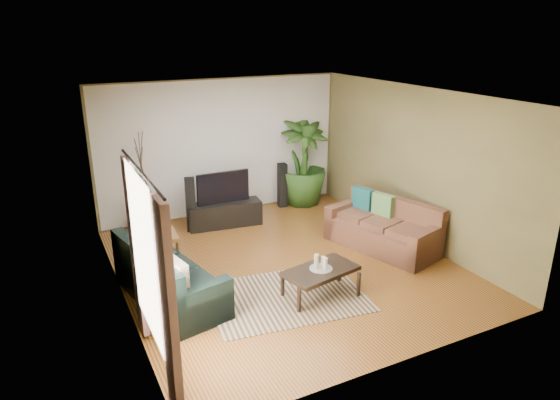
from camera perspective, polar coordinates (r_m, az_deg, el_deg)
floor at (r=8.08m, az=0.64°, el=-7.47°), size 5.50×5.50×0.00m
ceiling at (r=7.27m, az=0.72°, el=11.89°), size 5.50×5.50×0.00m
wall_back at (r=10.00m, az=-6.59°, el=5.97°), size 5.00×0.00×5.00m
wall_front at (r=5.44m, az=14.15°, el=-6.25°), size 5.00×0.00×5.00m
wall_left at (r=6.85m, az=-18.26°, el=-1.23°), size 0.00×5.50×5.50m
wall_right at (r=8.94m, az=15.10°, el=3.81°), size 0.00×5.50×5.50m
backwall_panel at (r=9.99m, az=-6.57°, el=5.95°), size 4.90×0.00×4.90m
window_pane at (r=5.37m, az=-15.34°, el=-6.12°), size 0.00×1.80×1.80m
curtain_near at (r=4.84m, az=-12.59°, el=-12.20°), size 0.08×0.35×2.20m
curtain_far at (r=6.15m, az=-16.14°, el=-5.39°), size 0.08×0.35×2.20m
curtain_rod at (r=5.06m, az=-15.68°, el=3.22°), size 0.03×1.90×0.03m
sofa_left at (r=7.11m, az=-12.52°, el=-8.06°), size 1.22×2.09×0.85m
sofa_right at (r=8.68m, az=11.63°, el=-2.82°), size 1.34×2.07×0.85m
area_rug at (r=7.21m, az=0.75°, el=-10.98°), size 2.36×1.82×0.01m
coffee_table at (r=7.16m, az=4.66°, el=-9.37°), size 1.13×0.76×0.43m
candle_tray at (r=7.05m, az=4.71°, el=-7.80°), size 0.32×0.32×0.01m
candle_tall at (r=7.00m, az=4.18°, el=-7.00°), size 0.07×0.07×0.21m
candle_mid at (r=7.00m, az=5.18°, el=-7.23°), size 0.07×0.07×0.16m
candle_short at (r=7.10m, az=4.96°, el=-6.96°), size 0.07×0.07×0.13m
tv_stand at (r=9.59m, az=-6.36°, el=-1.62°), size 1.43×0.58×0.46m
television at (r=9.43m, az=-6.52°, el=1.45°), size 1.02×0.06×0.60m
speaker_left at (r=9.37m, az=-10.17°, el=-0.51°), size 0.23×0.24×1.02m
speaker_right at (r=10.48m, az=0.27°, el=1.70°), size 0.19×0.21×0.93m
potted_plant at (r=10.57m, az=2.62°, el=4.36°), size 1.03×1.03×1.82m
plant_pot at (r=10.80m, az=2.55°, el=0.35°), size 0.34×0.34×0.26m
pedestal at (r=9.69m, az=-15.03°, el=-2.20°), size 0.49×0.49×0.39m
vase at (r=9.56m, az=-15.22°, el=-0.14°), size 0.35×0.35×0.49m
side_table at (r=8.08m, az=-13.59°, el=-5.73°), size 0.59×0.59×0.58m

